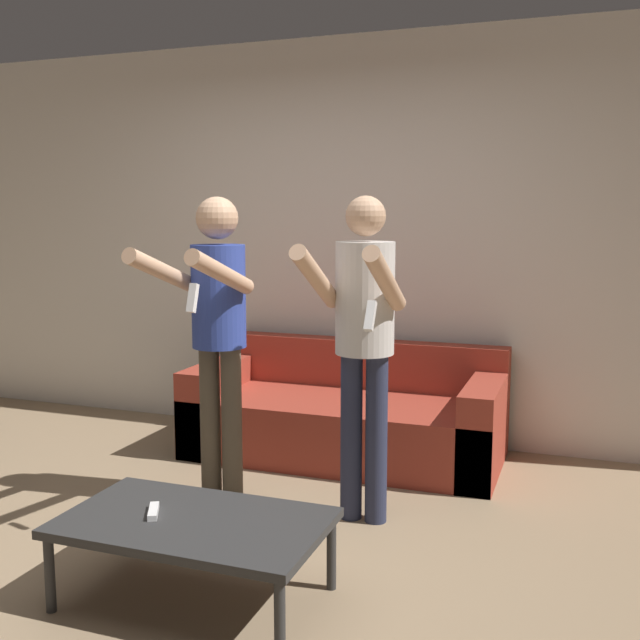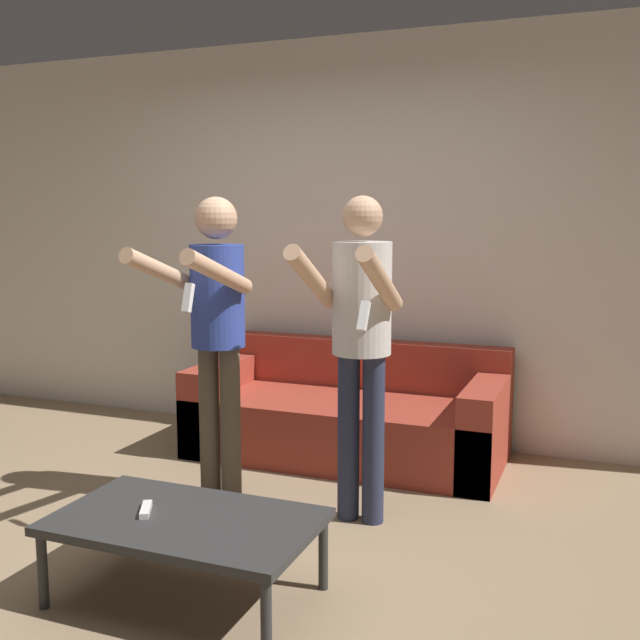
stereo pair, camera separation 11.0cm
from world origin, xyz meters
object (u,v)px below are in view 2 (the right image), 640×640
Objects in this scene: person_standing_left at (215,316)px; person_standing_right at (360,326)px; coffee_table at (185,525)px; remote_on_table at (146,510)px; couch at (348,418)px.

person_standing_right is at bearing 0.40° from person_standing_left.
person_standing_left is 1.55× the size of coffee_table.
remote_on_table is (0.22, -0.99, -0.65)m from person_standing_left.
coffee_table is (-0.00, -1.94, 0.07)m from couch.
remote_on_table is (-0.17, -0.02, 0.04)m from coffee_table.
person_standing_left is 1.20m from remote_on_table.
coffee_table is at bearing -90.11° from couch.
couch is 1.86× the size of coffee_table.
couch is 1.95m from coffee_table.
person_standing_left is at bearing -112.20° from couch.
person_standing_right is at bearing 59.88° from remote_on_table.
person_standing_right is at bearing 67.56° from coffee_table.
person_standing_right is 10.85× the size of remote_on_table.
remote_on_table is at bearing -174.41° from coffee_table.
coffee_table is at bearing 5.59° from remote_on_table.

